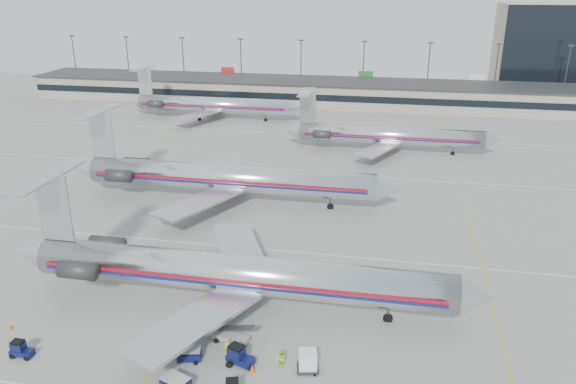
% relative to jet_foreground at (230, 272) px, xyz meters
% --- Properties ---
extents(ground, '(260.00, 260.00, 0.00)m').
position_rel_jet_foreground_xyz_m(ground, '(-3.60, 2.98, -3.78)').
color(ground, gray).
rests_on(ground, ground).
extents(apron_markings, '(160.00, 0.15, 0.02)m').
position_rel_jet_foreground_xyz_m(apron_markings, '(-3.60, 12.98, -3.77)').
color(apron_markings, silver).
rests_on(apron_markings, ground).
extents(terminal, '(162.00, 17.00, 6.25)m').
position_rel_jet_foreground_xyz_m(terminal, '(-3.60, 100.96, -0.62)').
color(terminal, gray).
rests_on(terminal, ground).
extents(light_mast_row, '(163.60, 0.40, 15.28)m').
position_rel_jet_foreground_xyz_m(light_mast_row, '(-3.60, 114.98, 4.80)').
color(light_mast_row, '#38383D').
rests_on(light_mast_row, ground).
extents(distant_building, '(30.00, 20.00, 25.00)m').
position_rel_jet_foreground_xyz_m(distant_building, '(58.40, 130.98, 8.72)').
color(distant_building, tan).
rests_on(distant_building, ground).
extents(jet_foreground, '(49.74, 29.29, 13.02)m').
position_rel_jet_foreground_xyz_m(jet_foreground, '(0.00, 0.00, 0.00)').
color(jet_foreground, silver).
rests_on(jet_foreground, ground).
extents(jet_second_row, '(50.47, 29.72, 13.21)m').
position_rel_jet_foreground_xyz_m(jet_second_row, '(-9.28, 27.58, 0.06)').
color(jet_second_row, silver).
rests_on(jet_second_row, ground).
extents(jet_third_row, '(41.23, 25.36, 11.27)m').
position_rel_jet_foreground_xyz_m(jet_third_row, '(13.64, 58.76, -0.50)').
color(jet_third_row, silver).
rests_on(jet_third_row, ground).
extents(jet_back_row, '(43.50, 26.76, 11.89)m').
position_rel_jet_foreground_xyz_m(jet_back_row, '(-28.28, 78.45, -0.32)').
color(jet_back_row, silver).
rests_on(jet_back_row, ground).
extents(tug_left, '(1.97, 1.06, 1.60)m').
position_rel_jet_foreground_xyz_m(tug_left, '(-15.84, -11.72, -3.05)').
color(tug_left, '#0A113C').
rests_on(tug_left, ground).
extents(tug_center, '(2.65, 1.97, 1.94)m').
position_rel_jet_foreground_xyz_m(tug_center, '(3.42, -9.12, -2.90)').
color(tug_center, '#0A113C').
rests_on(tug_center, ground).
extents(cart_inner, '(2.27, 1.79, 1.14)m').
position_rel_jet_foreground_xyz_m(cart_inner, '(-1.02, -9.29, -3.17)').
color(cart_inner, '#0A113C').
rests_on(cart_inner, ground).
extents(cart_outer, '(2.57, 2.17, 1.24)m').
position_rel_jet_foreground_xyz_m(cart_outer, '(-0.70, -13.27, -3.12)').
color(cart_outer, '#0A113C').
rests_on(cart_outer, ground).
extents(uld_container, '(2.11, 1.88, 1.92)m').
position_rel_jet_foreground_xyz_m(uld_container, '(9.40, -8.76, -2.81)').
color(uld_container, '#2D2D30').
rests_on(uld_container, ground).
extents(belt_loader, '(4.15, 2.02, 2.12)m').
position_rel_jet_foreground_xyz_m(belt_loader, '(1.83, -6.02, -3.21)').
color(belt_loader, '#969696').
rests_on(belt_loader, ground).
extents(ramp_worker_near, '(0.66, 0.61, 1.51)m').
position_rel_jet_foreground_xyz_m(ramp_worker_near, '(1.98, -7.80, -3.02)').
color(ramp_worker_near, '#C7DB14').
rests_on(ramp_worker_near, ground).
extents(ramp_worker_far, '(1.06, 1.02, 1.72)m').
position_rel_jet_foreground_xyz_m(ramp_worker_far, '(7.05, -8.79, -2.92)').
color(ramp_worker_far, '#ADF116').
rests_on(ramp_worker_far, ground).
extents(cone_right, '(0.52, 0.52, 0.68)m').
position_rel_jet_foreground_xyz_m(cone_right, '(4.80, -9.81, -3.44)').
color(cone_right, '#CA5406').
rests_on(cone_right, ground).
extents(cone_left, '(0.47, 0.47, 0.56)m').
position_rel_jet_foreground_xyz_m(cone_left, '(-19.50, -8.19, -3.50)').
color(cone_left, '#CA5406').
rests_on(cone_left, ground).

